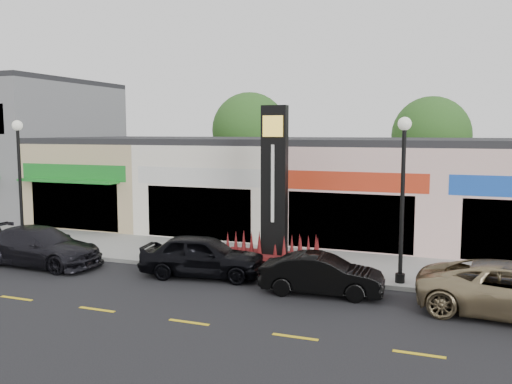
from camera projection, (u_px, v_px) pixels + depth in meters
ground at (152, 283)px, 18.52m from camera, size 120.00×120.00×0.00m
sidewalk at (207, 254)px, 22.56m from camera, size 52.00×4.30×0.15m
curb at (181, 266)px, 20.47m from camera, size 52.00×0.20×0.15m
building_grey_2story at (3, 147)px, 35.03m from camera, size 12.00×10.95×8.30m
shop_beige at (129, 178)px, 31.89m from camera, size 7.00×10.85×4.80m
shop_cream at (239, 182)px, 29.45m from camera, size 7.00×10.01×4.80m
shop_pink_w at (368, 187)px, 27.00m from camera, size 7.00×10.01×4.80m
tree_rear_west at (250, 130)px, 37.47m from camera, size 5.20×5.20×7.83m
tree_rear_mid at (431, 136)px, 33.31m from camera, size 4.80×4.80×7.29m
lamp_west_near at (20, 171)px, 23.26m from camera, size 0.44×0.44×5.47m
lamp_east_near at (403, 183)px, 17.66m from camera, size 0.44×0.44×5.47m
pylon_sign at (274, 205)px, 21.12m from camera, size 4.20×1.30×6.00m
car_dark_sedan at (40, 246)px, 20.86m from camera, size 2.22×5.17×1.48m
car_black_sedan at (203, 256)px, 19.22m from camera, size 2.43×4.67×1.52m
car_black_conv at (322, 275)px, 17.16m from camera, size 1.66×3.97×1.28m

